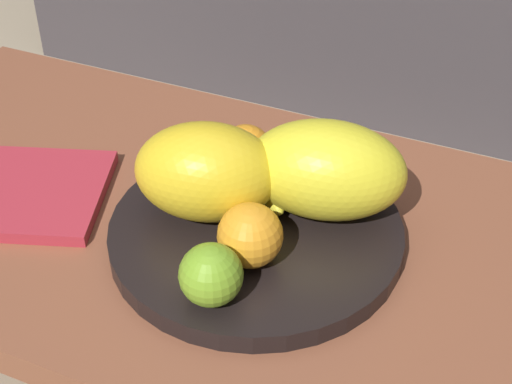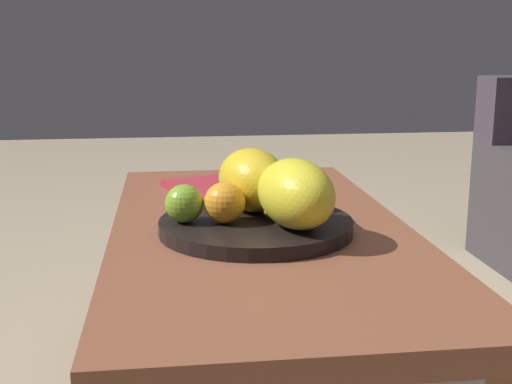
{
  "view_description": "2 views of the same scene",
  "coord_description": "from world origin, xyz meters",
  "px_view_note": "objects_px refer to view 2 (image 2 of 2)",
  "views": [
    {
      "loc": [
        0.33,
        -0.65,
        1.01
      ],
      "look_at": [
        0.05,
        -0.01,
        0.47
      ],
      "focal_mm": 54.06,
      "sensor_mm": 36.0,
      "label": 1
    },
    {
      "loc": [
        1.22,
        -0.17,
        0.74
      ],
      "look_at": [
        0.05,
        -0.01,
        0.47
      ],
      "focal_mm": 47.28,
      "sensor_mm": 36.0,
      "label": 2
    }
  ],
  "objects_px": {
    "melon_large_front": "(252,180)",
    "orange_left": "(300,193)",
    "apple_front": "(184,203)",
    "melon_smaller_beside": "(296,194)",
    "coffee_table": "(260,247)",
    "banana_bunch": "(288,200)",
    "magazine": "(216,190)",
    "fruit_bowl": "(256,226)",
    "orange_front": "(225,203)"
  },
  "relations": [
    {
      "from": "coffee_table",
      "to": "orange_front",
      "type": "height_order",
      "value": "orange_front"
    },
    {
      "from": "melon_smaller_beside",
      "to": "coffee_table",
      "type": "bearing_deg",
      "value": -158.56
    },
    {
      "from": "orange_front",
      "to": "banana_bunch",
      "type": "bearing_deg",
      "value": 110.38
    },
    {
      "from": "melon_large_front",
      "to": "apple_front",
      "type": "distance_m",
      "value": 0.15
    },
    {
      "from": "coffee_table",
      "to": "banana_bunch",
      "type": "relative_size",
      "value": 7.15
    },
    {
      "from": "apple_front",
      "to": "magazine",
      "type": "xyz_separation_m",
      "value": [
        -0.33,
        0.08,
        -0.05
      ]
    },
    {
      "from": "orange_front",
      "to": "apple_front",
      "type": "xyz_separation_m",
      "value": [
        -0.01,
        -0.07,
        -0.0
      ]
    },
    {
      "from": "melon_large_front",
      "to": "orange_left",
      "type": "height_order",
      "value": "melon_large_front"
    },
    {
      "from": "orange_front",
      "to": "coffee_table",
      "type": "bearing_deg",
      "value": 134.79
    },
    {
      "from": "apple_front",
      "to": "banana_bunch",
      "type": "relative_size",
      "value": 0.44
    },
    {
      "from": "magazine",
      "to": "banana_bunch",
      "type": "bearing_deg",
      "value": 0.99
    },
    {
      "from": "orange_front",
      "to": "banana_bunch",
      "type": "relative_size",
      "value": 0.48
    },
    {
      "from": "melon_large_front",
      "to": "orange_left",
      "type": "distance_m",
      "value": 0.09
    },
    {
      "from": "fruit_bowl",
      "to": "melon_large_front",
      "type": "relative_size",
      "value": 2.06
    },
    {
      "from": "melon_large_front",
      "to": "magazine",
      "type": "height_order",
      "value": "melon_large_front"
    },
    {
      "from": "melon_smaller_beside",
      "to": "orange_front",
      "type": "distance_m",
      "value": 0.13
    },
    {
      "from": "melon_smaller_beside",
      "to": "banana_bunch",
      "type": "relative_size",
      "value": 1.23
    },
    {
      "from": "coffee_table",
      "to": "magazine",
      "type": "xyz_separation_m",
      "value": [
        -0.28,
        -0.06,
        0.05
      ]
    },
    {
      "from": "coffee_table",
      "to": "banana_bunch",
      "type": "xyz_separation_m",
      "value": [
        0.03,
        0.05,
        0.1
      ]
    },
    {
      "from": "coffee_table",
      "to": "orange_left",
      "type": "bearing_deg",
      "value": 87.59
    },
    {
      "from": "melon_smaller_beside",
      "to": "orange_left",
      "type": "xyz_separation_m",
      "value": [
        -0.11,
        0.03,
        -0.03
      ]
    },
    {
      "from": "orange_front",
      "to": "apple_front",
      "type": "distance_m",
      "value": 0.07
    },
    {
      "from": "apple_front",
      "to": "banana_bunch",
      "type": "xyz_separation_m",
      "value": [
        -0.03,
        0.19,
        -0.01
      ]
    },
    {
      "from": "coffee_table",
      "to": "orange_left",
      "type": "xyz_separation_m",
      "value": [
        0.0,
        0.08,
        0.11
      ]
    },
    {
      "from": "melon_smaller_beside",
      "to": "banana_bunch",
      "type": "height_order",
      "value": "melon_smaller_beside"
    },
    {
      "from": "orange_front",
      "to": "magazine",
      "type": "xyz_separation_m",
      "value": [
        -0.35,
        0.01,
        -0.05
      ]
    },
    {
      "from": "coffee_table",
      "to": "melon_smaller_beside",
      "type": "xyz_separation_m",
      "value": [
        0.12,
        0.05,
        0.13
      ]
    },
    {
      "from": "orange_left",
      "to": "magazine",
      "type": "height_order",
      "value": "orange_left"
    },
    {
      "from": "melon_smaller_beside",
      "to": "magazine",
      "type": "distance_m",
      "value": 0.41
    },
    {
      "from": "melon_large_front",
      "to": "orange_left",
      "type": "relative_size",
      "value": 2.46
    },
    {
      "from": "melon_smaller_beside",
      "to": "fruit_bowl",
      "type": "bearing_deg",
      "value": -136.36
    },
    {
      "from": "coffee_table",
      "to": "melon_smaller_beside",
      "type": "bearing_deg",
      "value": 21.44
    },
    {
      "from": "fruit_bowl",
      "to": "orange_front",
      "type": "xyz_separation_m",
      "value": [
        0.02,
        -0.06,
        0.05
      ]
    },
    {
      "from": "orange_front",
      "to": "orange_left",
      "type": "xyz_separation_m",
      "value": [
        -0.07,
        0.15,
        -0.0
      ]
    },
    {
      "from": "orange_left",
      "to": "coffee_table",
      "type": "bearing_deg",
      "value": -92.41
    },
    {
      "from": "fruit_bowl",
      "to": "magazine",
      "type": "xyz_separation_m",
      "value": [
        -0.33,
        -0.05,
        -0.0
      ]
    },
    {
      "from": "orange_left",
      "to": "apple_front",
      "type": "bearing_deg",
      "value": -75.77
    },
    {
      "from": "melon_smaller_beside",
      "to": "magazine",
      "type": "xyz_separation_m",
      "value": [
        -0.39,
        -0.11,
        -0.08
      ]
    },
    {
      "from": "melon_large_front",
      "to": "orange_left",
      "type": "bearing_deg",
      "value": 81.67
    },
    {
      "from": "melon_smaller_beside",
      "to": "apple_front",
      "type": "xyz_separation_m",
      "value": [
        -0.06,
        -0.19,
        -0.03
      ]
    },
    {
      "from": "coffee_table",
      "to": "melon_large_front",
      "type": "height_order",
      "value": "melon_large_front"
    },
    {
      "from": "fruit_bowl",
      "to": "orange_left",
      "type": "bearing_deg",
      "value": 119.21
    },
    {
      "from": "fruit_bowl",
      "to": "apple_front",
      "type": "distance_m",
      "value": 0.14
    },
    {
      "from": "apple_front",
      "to": "magazine",
      "type": "bearing_deg",
      "value": 166.52
    },
    {
      "from": "fruit_bowl",
      "to": "orange_left",
      "type": "xyz_separation_m",
      "value": [
        -0.05,
        0.09,
        0.05
      ]
    },
    {
      "from": "banana_bunch",
      "to": "orange_left",
      "type": "bearing_deg",
      "value": 131.03
    },
    {
      "from": "apple_front",
      "to": "orange_front",
      "type": "bearing_deg",
      "value": 79.42
    },
    {
      "from": "coffee_table",
      "to": "fruit_bowl",
      "type": "distance_m",
      "value": 0.08
    },
    {
      "from": "orange_left",
      "to": "magazine",
      "type": "relative_size",
      "value": 0.28
    },
    {
      "from": "melon_large_front",
      "to": "magazine",
      "type": "xyz_separation_m",
      "value": [
        -0.27,
        -0.05,
        -0.08
      ]
    }
  ]
}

